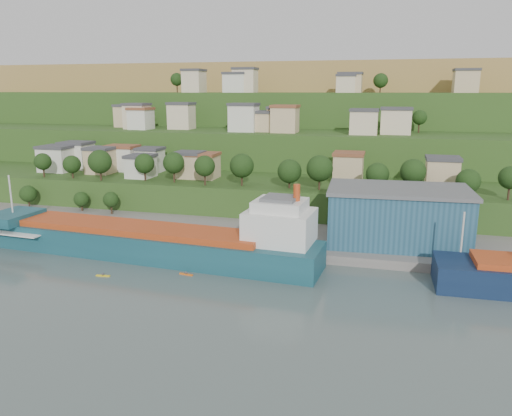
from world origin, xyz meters
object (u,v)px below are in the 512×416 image
(caravan, at_px, (46,220))
(warehouse, at_px, (397,215))
(kayak_orange, at_px, (186,274))
(cargo_ship_near, at_px, (157,243))

(caravan, bearing_deg, warehouse, -8.11)
(warehouse, relative_size, kayak_orange, 10.80)
(warehouse, bearing_deg, cargo_ship_near, -163.64)
(caravan, relative_size, kayak_orange, 2.12)
(cargo_ship_near, distance_m, caravan, 40.66)
(warehouse, height_order, kayak_orange, warehouse)
(caravan, bearing_deg, kayak_orange, -35.07)
(cargo_ship_near, distance_m, kayak_orange, 13.78)
(caravan, height_order, kayak_orange, caravan)
(caravan, xyz_separation_m, kayak_orange, (48.81, -21.69, -2.45))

